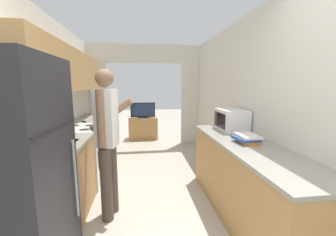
% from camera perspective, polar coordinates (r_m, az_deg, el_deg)
% --- Properties ---
extents(wall_left, '(0.38, 6.71, 2.50)m').
position_cam_1_polar(wall_left, '(3.02, -31.40, 6.01)').
color(wall_left, silver).
rests_on(wall_left, ground_plane).
extents(wall_right, '(0.06, 6.71, 2.50)m').
position_cam_1_polar(wall_right, '(2.84, 24.63, 2.61)').
color(wall_right, silver).
rests_on(wall_right, ground_plane).
extents(wall_far_with_doorway, '(3.13, 0.06, 2.50)m').
position_cam_1_polar(wall_far_with_doorway, '(5.18, -6.34, 8.27)').
color(wall_far_with_doorway, silver).
rests_on(wall_far_with_doorway, ground_plane).
extents(counter_left, '(0.62, 3.00, 0.89)m').
position_cam_1_polar(counter_left, '(3.75, -22.15, -8.39)').
color(counter_left, '#B2844C').
rests_on(counter_left, ground_plane).
extents(counter_right, '(0.62, 2.16, 0.89)m').
position_cam_1_polar(counter_right, '(2.62, 20.85, -16.00)').
color(counter_right, '#B2844C').
rests_on(counter_right, ground_plane).
extents(refrigerator, '(0.69, 0.76, 1.73)m').
position_cam_1_polar(refrigerator, '(1.89, -37.15, -13.34)').
color(refrigerator, black).
rests_on(refrigerator, ground_plane).
extents(range_oven, '(0.66, 0.74, 1.03)m').
position_cam_1_polar(range_oven, '(3.53, -22.98, -9.44)').
color(range_oven, white).
rests_on(range_oven, ground_plane).
extents(person, '(0.55, 0.43, 1.70)m').
position_cam_1_polar(person, '(2.42, -16.46, -5.90)').
color(person, '#4C4238').
rests_on(person, ground_plane).
extents(microwave, '(0.36, 0.46, 0.30)m').
position_cam_1_polar(microwave, '(3.08, 17.18, -0.48)').
color(microwave, white).
rests_on(microwave, counter_right).
extents(book_stack, '(0.25, 0.29, 0.09)m').
position_cam_1_polar(book_stack, '(2.48, 20.98, -5.32)').
color(book_stack, '#C67028').
rests_on(book_stack, counter_right).
extents(tv_cabinet, '(0.81, 0.42, 0.62)m').
position_cam_1_polar(tv_cabinet, '(5.96, -6.89, -2.77)').
color(tv_cabinet, '#B2844C').
rests_on(tv_cabinet, ground_plane).
extents(television, '(0.68, 0.16, 0.43)m').
position_cam_1_polar(television, '(5.83, -6.98, 2.12)').
color(television, black).
rests_on(television, tv_cabinet).
extents(knife, '(0.19, 0.32, 0.02)m').
position_cam_1_polar(knife, '(3.94, -22.00, -0.80)').
color(knife, '#B7B7BC').
rests_on(knife, counter_left).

